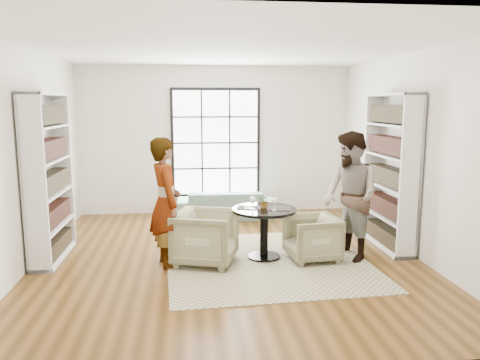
{
  "coord_description": "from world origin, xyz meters",
  "views": [
    {
      "loc": [
        -0.56,
        -6.59,
        2.26
      ],
      "look_at": [
        0.22,
        0.4,
        1.09
      ],
      "focal_mm": 35.0,
      "sensor_mm": 36.0,
      "label": 1
    }
  ],
  "objects": [
    {
      "name": "placemat_right",
      "position": [
        0.72,
        -0.12,
        0.75
      ],
      "size": [
        0.39,
        0.33,
        0.01
      ],
      "primitive_type": "cube",
      "rotation": [
        0.0,
        0.0,
        -0.24
      ],
      "color": "black",
      "rests_on": "pedestal_table"
    },
    {
      "name": "armchair_left",
      "position": [
        -0.34,
        -0.2,
        0.38
      ],
      "size": [
        1.04,
        1.02,
        0.76
      ],
      "primitive_type": "imported",
      "rotation": [
        0.0,
        0.0,
        1.28
      ],
      "color": "#C4B98C",
      "rests_on": "ground"
    },
    {
      "name": "person_right",
      "position": [
        1.75,
        -0.21,
        0.93
      ],
      "size": [
        0.9,
        1.05,
        1.86
      ],
      "primitive_type": "imported",
      "rotation": [
        0.0,
        0.0,
        -1.32
      ],
      "color": "gray",
      "rests_on": "ground"
    },
    {
      "name": "sofa",
      "position": [
        0.15,
        2.45,
        0.27
      ],
      "size": [
        1.89,
        0.79,
        0.55
      ],
      "primitive_type": "imported",
      "rotation": [
        0.0,
        0.0,
        3.11
      ],
      "color": "slate",
      "rests_on": "ground"
    },
    {
      "name": "cutlery_left",
      "position": [
        0.31,
        -0.01,
        0.76
      ],
      "size": [
        0.19,
        0.25,
        0.01
      ],
      "primitive_type": null,
      "rotation": [
        0.0,
        0.0,
        -0.24
      ],
      "color": "silver",
      "rests_on": "placemat_left"
    },
    {
      "name": "room_shell",
      "position": [
        0.0,
        0.54,
        1.26
      ],
      "size": [
        6.0,
        6.01,
        6.0
      ],
      "color": "silver",
      "rests_on": "ground"
    },
    {
      "name": "ground",
      "position": [
        0.0,
        0.0,
        0.0
      ],
      "size": [
        6.0,
        6.0,
        0.0
      ],
      "primitive_type": "plane",
      "color": "brown"
    },
    {
      "name": "cutlery_right",
      "position": [
        0.72,
        -0.12,
        0.76
      ],
      "size": [
        0.19,
        0.25,
        0.01
      ],
      "primitive_type": null,
      "rotation": [
        0.0,
        0.0,
        -0.24
      ],
      "color": "silver",
      "rests_on": "placemat_right"
    },
    {
      "name": "placemat_left",
      "position": [
        0.31,
        -0.01,
        0.75
      ],
      "size": [
        0.39,
        0.33,
        0.01
      ],
      "primitive_type": "cube",
      "rotation": [
        0.0,
        0.0,
        -0.24
      ],
      "color": "black",
      "rests_on": "pedestal_table"
    },
    {
      "name": "wine_glass_left",
      "position": [
        0.34,
        -0.12,
        0.89
      ],
      "size": [
        0.09,
        0.09,
        0.19
      ],
      "color": "silver",
      "rests_on": "pedestal_table"
    },
    {
      "name": "rug",
      "position": [
        0.54,
        -0.24,
        0.01
      ],
      "size": [
        2.99,
        2.99,
        0.01
      ],
      "primitive_type": "cube",
      "rotation": [
        0.0,
        0.0,
        0.06
      ],
      "color": "tan",
      "rests_on": "ground"
    },
    {
      "name": "wine_glass_right",
      "position": [
        0.64,
        -0.21,
        0.88
      ],
      "size": [
        0.09,
        0.09,
        0.19
      ],
      "color": "silver",
      "rests_on": "pedestal_table"
    },
    {
      "name": "armchair_right",
      "position": [
        1.2,
        -0.21,
        0.33
      ],
      "size": [
        0.79,
        0.77,
        0.65
      ],
      "primitive_type": "imported",
      "rotation": [
        0.0,
        0.0,
        -1.46
      ],
      "color": "tan",
      "rests_on": "ground"
    },
    {
      "name": "pedestal_table",
      "position": [
        0.52,
        -0.07,
        0.54
      ],
      "size": [
        0.94,
        0.94,
        0.75
      ],
      "rotation": [
        0.0,
        0.0,
        -0.24
      ],
      "color": "black",
      "rests_on": "ground"
    },
    {
      "name": "flower_centerpiece",
      "position": [
        0.53,
        -0.04,
        0.85
      ],
      "size": [
        0.23,
        0.21,
        0.21
      ],
      "primitive_type": "imported",
      "rotation": [
        0.0,
        0.0,
        -0.32
      ],
      "color": "gray",
      "rests_on": "pedestal_table"
    },
    {
      "name": "person_left",
      "position": [
        -0.89,
        -0.2,
        0.9
      ],
      "size": [
        0.59,
        0.75,
        1.8
      ],
      "primitive_type": "imported",
      "rotation": [
        0.0,
        0.0,
        1.84
      ],
      "color": "gray",
      "rests_on": "ground"
    }
  ]
}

